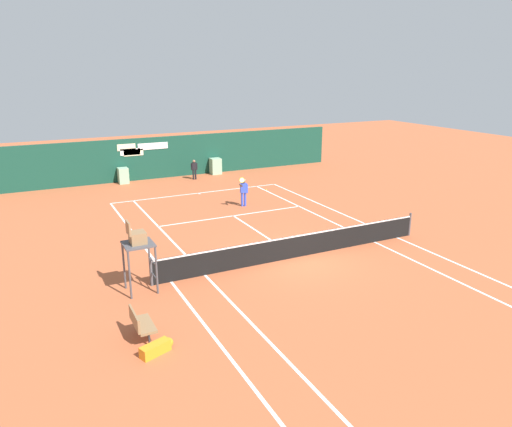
{
  "coord_description": "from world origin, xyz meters",
  "views": [
    {
      "loc": [
        -9.67,
        -15.66,
        7.42
      ],
      "look_at": [
        0.06,
        3.89,
        0.8
      ],
      "focal_mm": 33.89,
      "sensor_mm": 36.0,
      "label": 1
    }
  ],
  "objects_px": {
    "umpire_chair": "(138,244)",
    "tennis_ball_by_sideline": "(266,190)",
    "ball_kid_right_post": "(194,168)",
    "equipment_bag": "(158,347)",
    "player_on_baseline": "(243,190)",
    "player_bench": "(141,323)"
  },
  "relations": [
    {
      "from": "umpire_chair",
      "to": "ball_kid_right_post",
      "type": "distance_m",
      "value": 17.42
    },
    {
      "from": "player_on_baseline",
      "to": "ball_kid_right_post",
      "type": "xyz_separation_m",
      "value": [
        -0.18,
        7.62,
        -0.14
      ]
    },
    {
      "from": "tennis_ball_by_sideline",
      "to": "player_on_baseline",
      "type": "bearing_deg",
      "value": -136.56
    },
    {
      "from": "player_on_baseline",
      "to": "tennis_ball_by_sideline",
      "type": "relative_size",
      "value": 25.98
    },
    {
      "from": "umpire_chair",
      "to": "player_bench",
      "type": "height_order",
      "value": "umpire_chair"
    },
    {
      "from": "player_on_baseline",
      "to": "umpire_chair",
      "type": "bearing_deg",
      "value": 57.05
    },
    {
      "from": "umpire_chair",
      "to": "player_bench",
      "type": "xyz_separation_m",
      "value": [
        -0.73,
        -3.07,
        -1.24
      ]
    },
    {
      "from": "ball_kid_right_post",
      "to": "tennis_ball_by_sideline",
      "type": "height_order",
      "value": "ball_kid_right_post"
    },
    {
      "from": "equipment_bag",
      "to": "ball_kid_right_post",
      "type": "height_order",
      "value": "ball_kid_right_post"
    },
    {
      "from": "player_bench",
      "to": "tennis_ball_by_sideline",
      "type": "relative_size",
      "value": 16.32
    },
    {
      "from": "umpire_chair",
      "to": "equipment_bag",
      "type": "height_order",
      "value": "umpire_chair"
    },
    {
      "from": "player_on_baseline",
      "to": "ball_kid_right_post",
      "type": "bearing_deg",
      "value": -77.97
    },
    {
      "from": "umpire_chair",
      "to": "tennis_ball_by_sideline",
      "type": "distance_m",
      "value": 15.13
    },
    {
      "from": "player_on_baseline",
      "to": "tennis_ball_by_sideline",
      "type": "height_order",
      "value": "player_on_baseline"
    },
    {
      "from": "player_on_baseline",
      "to": "ball_kid_right_post",
      "type": "height_order",
      "value": "player_on_baseline"
    },
    {
      "from": "umpire_chair",
      "to": "equipment_bag",
      "type": "xyz_separation_m",
      "value": [
        -0.5,
        -3.99,
        -1.59
      ]
    },
    {
      "from": "equipment_bag",
      "to": "tennis_ball_by_sideline",
      "type": "distance_m",
      "value": 18.4
    },
    {
      "from": "player_bench",
      "to": "ball_kid_right_post",
      "type": "distance_m",
      "value": 20.49
    },
    {
      "from": "equipment_bag",
      "to": "tennis_ball_by_sideline",
      "type": "height_order",
      "value": "equipment_bag"
    },
    {
      "from": "umpire_chair",
      "to": "player_on_baseline",
      "type": "height_order",
      "value": "umpire_chair"
    },
    {
      "from": "umpire_chair",
      "to": "player_on_baseline",
      "type": "relative_size",
      "value": 1.45
    },
    {
      "from": "equipment_bag",
      "to": "player_on_baseline",
      "type": "height_order",
      "value": "player_on_baseline"
    }
  ]
}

